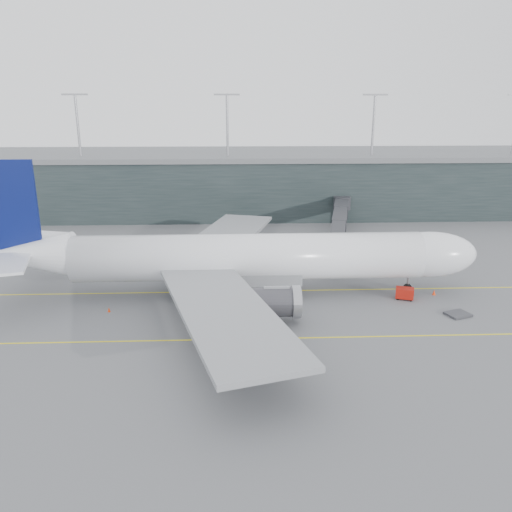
{
  "coord_description": "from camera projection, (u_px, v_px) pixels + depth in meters",
  "views": [
    {
      "loc": [
        6.71,
        -74.2,
        26.8
      ],
      "look_at": [
        9.65,
        -4.0,
        5.53
      ],
      "focal_mm": 35.0,
      "sensor_mm": 36.0,
      "label": 1
    }
  ],
  "objects": [
    {
      "name": "taxiline_b",
      "position": [
        181.0,
        340.0,
        59.32
      ],
      "size": [
        160.0,
        0.25,
        0.02
      ],
      "primitive_type": "cube",
      "color": "yellow",
      "rests_on": "ground"
    },
    {
      "name": "taxiline_a",
      "position": [
        192.0,
        292.0,
        74.62
      ],
      "size": [
        160.0,
        0.25,
        0.02
      ],
      "primitive_type": "cube",
      "color": "yellow",
      "rests_on": "ground"
    },
    {
      "name": "terminal",
      "position": [
        210.0,
        181.0,
        131.7
      ],
      "size": [
        240.0,
        36.0,
        29.0
      ],
      "color": "#1E2829",
      "rests_on": "ground"
    },
    {
      "name": "cone_nose",
      "position": [
        434.0,
        292.0,
        73.41
      ],
      "size": [
        0.49,
        0.49,
        0.78
      ],
      "primitive_type": "cone",
      "color": "#FB3A0D",
      "rests_on": "ground"
    },
    {
      "name": "cone_wing_stbd",
      "position": [
        263.0,
        334.0,
        60.13
      ],
      "size": [
        0.5,
        0.5,
        0.8
      ],
      "primitive_type": "cone",
      "color": "red",
      "rests_on": "ground"
    },
    {
      "name": "uld_a",
      "position": [
        163.0,
        260.0,
        86.99
      ],
      "size": [
        2.33,
        1.99,
        1.89
      ],
      "rotation": [
        0.0,
        0.0,
        0.17
      ],
      "color": "#3C3B41",
      "rests_on": "ground"
    },
    {
      "name": "cone_tail",
      "position": [
        109.0,
        310.0,
        67.37
      ],
      "size": [
        0.4,
        0.4,
        0.64
      ],
      "primitive_type": "cone",
      "color": "#EB3A0D",
      "rests_on": "ground"
    },
    {
      "name": "baggage_dolly",
      "position": [
        458.0,
        314.0,
        66.29
      ],
      "size": [
        3.61,
        3.26,
        0.3
      ],
      "primitive_type": "cube",
      "rotation": [
        0.0,
        0.0,
        0.35
      ],
      "color": "#343439",
      "rests_on": "ground"
    },
    {
      "name": "uld_b",
      "position": [
        187.0,
        257.0,
        88.91
      ],
      "size": [
        2.27,
        2.02,
        1.74
      ],
      "rotation": [
        0.0,
        0.0,
        0.3
      ],
      "color": "#3C3B41",
      "rests_on": "ground"
    },
    {
      "name": "jet_bridge",
      "position": [
        333.0,
        218.0,
        101.09
      ],
      "size": [
        12.77,
        43.16,
        6.5
      ],
      "rotation": [
        0.0,
        0.0,
        -0.23
      ],
      "color": "#292A2E",
      "rests_on": "ground"
    },
    {
      "name": "gse_cart",
      "position": [
        405.0,
        293.0,
        71.62
      ],
      "size": [
        2.86,
        2.28,
        1.69
      ],
      "rotation": [
        0.0,
        0.0,
        -0.32
      ],
      "color": "#9F140B",
      "rests_on": "ground"
    },
    {
      "name": "ground",
      "position": [
        194.0,
        283.0,
        78.45
      ],
      "size": [
        320.0,
        320.0,
        0.0
      ],
      "primitive_type": "plane",
      "color": "#5C5D61",
      "rests_on": "ground"
    },
    {
      "name": "main_aircraft",
      "position": [
        245.0,
        258.0,
        72.23
      ],
      "size": [
        70.65,
        66.65,
        19.88
      ],
      "rotation": [
        0.0,
        0.0,
        0.0
      ],
      "color": "white",
      "rests_on": "ground"
    },
    {
      "name": "taxiline_lead_main",
      "position": [
        227.0,
        248.0,
        97.77
      ],
      "size": [
        0.25,
        60.0,
        0.02
      ],
      "primitive_type": "cube",
      "color": "yellow",
      "rests_on": "ground"
    },
    {
      "name": "cone_wing_port",
      "position": [
        249.0,
        257.0,
        90.76
      ],
      "size": [
        0.46,
        0.46,
        0.73
      ],
      "primitive_type": "cone",
      "color": "orange",
      "rests_on": "ground"
    },
    {
      "name": "uld_c",
      "position": [
        202.0,
        257.0,
        88.27
      ],
      "size": [
        2.25,
        1.8,
        2.04
      ],
      "rotation": [
        0.0,
        0.0,
        -0.0
      ],
      "color": "#3C3B41",
      "rests_on": "ground"
    }
  ]
}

